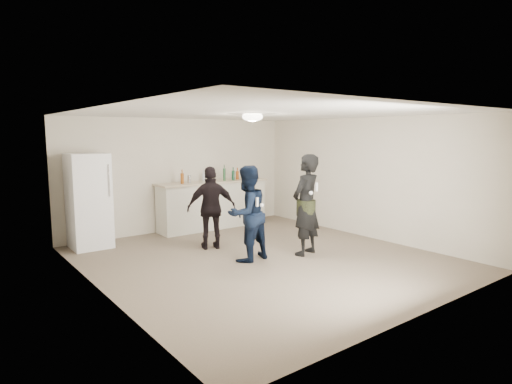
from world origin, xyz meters
TOP-DOWN VIEW (x-y plane):
  - floor at (0.00, 0.00)m, footprint 6.00×6.00m
  - ceiling at (0.00, 0.00)m, footprint 6.00×6.00m
  - wall_back at (0.00, 3.00)m, footprint 6.00×0.00m
  - wall_front at (0.00, -3.00)m, footprint 6.00×0.00m
  - wall_left at (-2.75, 0.00)m, footprint 0.00×6.00m
  - wall_right at (2.75, 0.00)m, footprint 0.00×6.00m
  - counter at (0.64, 2.67)m, footprint 2.60×0.56m
  - counter_top at (0.64, 2.67)m, footprint 2.68×0.64m
  - fridge at (-2.16, 2.60)m, footprint 0.70×0.70m
  - fridge_handle at (-1.88, 2.23)m, footprint 0.02×0.02m
  - ceiling_dome at (0.00, 0.30)m, footprint 0.36×0.36m
  - shaker at (0.03, 2.67)m, footprint 0.08×0.08m
  - man at (-0.28, 0.08)m, footprint 0.88×0.73m
  - woman at (0.78, -0.25)m, footprint 0.75×0.60m
  - camo_shorts at (0.78, -0.25)m, footprint 0.34×0.34m
  - spectator at (-0.35, 1.12)m, footprint 0.99×0.70m
  - remote_man at (-0.28, -0.20)m, footprint 0.04×0.04m
  - nunchuk_man at (-0.16, -0.17)m, footprint 0.07×0.07m
  - remote_woman at (0.78, -0.50)m, footprint 0.04×0.04m
  - nunchuk_woman at (0.68, -0.47)m, footprint 0.07×0.07m
  - bottle_cluster at (0.73, 2.62)m, footprint 1.52×0.32m

SIDE VIEW (x-z plane):
  - floor at x=0.00m, z-range 0.00..0.00m
  - counter at x=0.64m, z-range 0.00..1.05m
  - spectator at x=-0.35m, z-range 0.00..1.56m
  - man at x=-0.28m, z-range 0.00..1.63m
  - camo_shorts at x=0.78m, z-range 0.71..0.99m
  - fridge at x=-2.16m, z-range 0.00..1.80m
  - woman at x=0.78m, z-range 0.00..1.81m
  - nunchuk_man at x=-0.16m, z-range 0.95..1.01m
  - remote_man at x=-0.28m, z-range 0.98..1.12m
  - counter_top at x=0.64m, z-range 1.05..1.09m
  - nunchuk_woman at x=0.68m, z-range 1.11..1.18m
  - shaker at x=0.03m, z-range 1.09..1.26m
  - bottle_cluster at x=0.73m, z-range 1.06..1.34m
  - wall_back at x=0.00m, z-range -1.75..4.25m
  - wall_front at x=0.00m, z-range -1.75..4.25m
  - wall_left at x=-2.75m, z-range -1.75..4.25m
  - wall_right at x=2.75m, z-range -1.75..4.25m
  - remote_woman at x=0.78m, z-range 1.18..1.32m
  - fridge_handle at x=-1.88m, z-range 1.00..1.60m
  - ceiling_dome at x=0.00m, z-range 2.37..2.53m
  - ceiling at x=0.00m, z-range 2.50..2.50m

